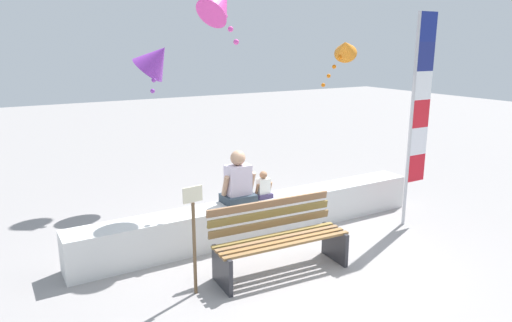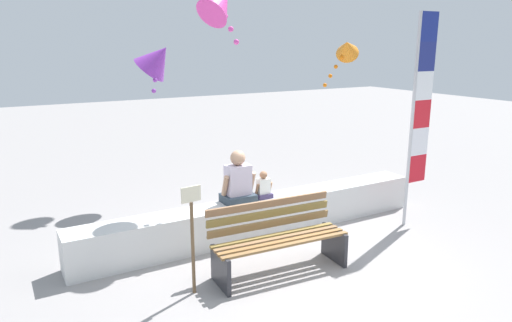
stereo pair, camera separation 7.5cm
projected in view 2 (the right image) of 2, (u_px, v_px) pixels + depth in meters
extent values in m
plane|color=gray|center=(304.00, 264.00, 6.20)|extent=(40.00, 40.00, 0.00)
cube|color=silver|center=(260.00, 217.00, 7.11)|extent=(5.66, 0.49, 0.56)
cube|color=olive|center=(288.00, 245.00, 5.69)|extent=(1.76, 0.18, 0.03)
cube|color=olive|center=(283.00, 242.00, 5.79)|extent=(1.76, 0.18, 0.03)
cube|color=olive|center=(279.00, 238.00, 5.89)|extent=(1.76, 0.18, 0.03)
cube|color=olive|center=(275.00, 235.00, 5.99)|extent=(1.76, 0.18, 0.03)
cube|color=olive|center=(271.00, 224.00, 6.05)|extent=(1.75, 0.16, 0.10)
cube|color=olive|center=(270.00, 214.00, 6.04)|extent=(1.75, 0.16, 0.10)
cube|color=#876245|center=(269.00, 204.00, 6.03)|extent=(1.75, 0.16, 0.10)
cube|color=#2D2D33|center=(221.00, 270.00, 5.54)|extent=(0.08, 0.53, 0.45)
cube|color=#2D2D33|center=(334.00, 245.00, 6.24)|extent=(0.08, 0.53, 0.45)
cube|color=#2F3D4A|center=(238.00, 198.00, 6.89)|extent=(0.46, 0.38, 0.13)
cube|color=silver|center=(238.00, 180.00, 6.82)|extent=(0.36, 0.23, 0.44)
cylinder|color=tan|center=(225.00, 186.00, 6.71)|extent=(0.07, 0.18, 0.32)
cylinder|color=tan|center=(252.00, 181.00, 6.92)|extent=(0.07, 0.18, 0.32)
sphere|color=tan|center=(238.00, 158.00, 6.74)|extent=(0.22, 0.22, 0.22)
cube|color=#393054|center=(263.00, 195.00, 7.10)|extent=(0.25, 0.20, 0.07)
cube|color=white|center=(263.00, 186.00, 7.07)|extent=(0.19, 0.12, 0.23)
cylinder|color=#9F6F4E|center=(257.00, 189.00, 7.01)|extent=(0.04, 0.09, 0.17)
cylinder|color=#9F6F4E|center=(270.00, 187.00, 7.12)|extent=(0.04, 0.09, 0.17)
sphere|color=#9F6F4E|center=(263.00, 175.00, 7.03)|extent=(0.12, 0.12, 0.12)
cylinder|color=#B7B7BC|center=(412.00, 123.00, 7.15)|extent=(0.05, 0.05, 3.30)
cube|color=red|center=(417.00, 168.00, 7.43)|extent=(0.36, 0.02, 0.43)
cube|color=white|center=(420.00, 142.00, 7.32)|extent=(0.36, 0.02, 0.43)
cube|color=red|center=(422.00, 114.00, 7.22)|extent=(0.36, 0.02, 0.43)
cube|color=white|center=(424.00, 86.00, 7.11)|extent=(0.36, 0.02, 0.43)
cube|color=navy|center=(427.00, 57.00, 7.01)|extent=(0.36, 0.02, 0.43)
cube|color=navy|center=(429.00, 27.00, 6.90)|extent=(0.36, 0.02, 0.43)
cone|color=#DB3D9E|center=(220.00, 3.00, 6.74)|extent=(0.84, 0.74, 0.69)
sphere|color=#EB4AAF|center=(225.00, 16.00, 6.73)|extent=(0.08, 0.08, 0.08)
sphere|color=#EB4AAF|center=(231.00, 29.00, 6.71)|extent=(0.08, 0.08, 0.08)
sphere|color=#EB4AAF|center=(236.00, 42.00, 6.70)|extent=(0.08, 0.08, 0.08)
cone|color=orange|center=(347.00, 48.00, 8.97)|extent=(0.70, 0.71, 0.57)
sphere|color=orange|center=(341.00, 57.00, 9.04)|extent=(0.08, 0.08, 0.08)
sphere|color=orange|center=(336.00, 67.00, 9.10)|extent=(0.08, 0.08, 0.08)
sphere|color=orange|center=(330.00, 76.00, 9.17)|extent=(0.08, 0.08, 0.08)
sphere|color=orange|center=(325.00, 85.00, 9.24)|extent=(0.08, 0.08, 0.08)
cone|color=purple|center=(157.00, 59.00, 8.32)|extent=(1.04, 1.00, 0.81)
sphere|color=purple|center=(156.00, 69.00, 8.27)|extent=(0.08, 0.08, 0.08)
sphere|color=purple|center=(155.00, 80.00, 8.22)|extent=(0.08, 0.08, 0.08)
sphere|color=purple|center=(154.00, 91.00, 8.17)|extent=(0.08, 0.08, 0.08)
cylinder|color=brown|center=(193.00, 249.00, 5.34)|extent=(0.04, 0.04, 1.11)
cube|color=beige|center=(191.00, 194.00, 5.18)|extent=(0.24, 0.05, 0.18)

